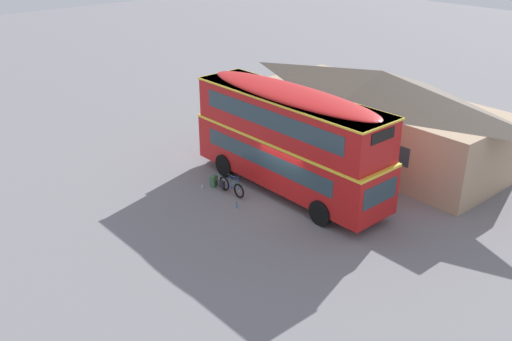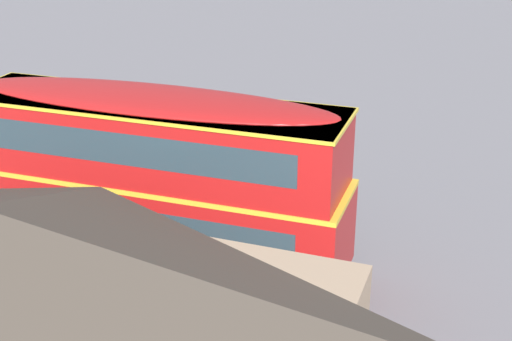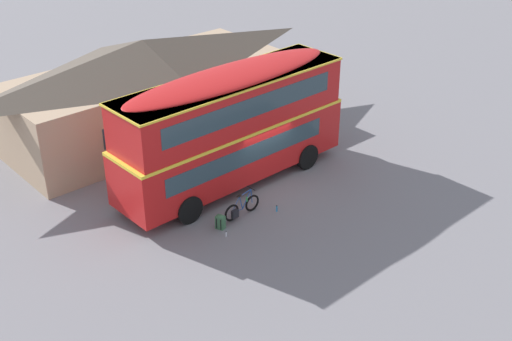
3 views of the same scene
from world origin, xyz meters
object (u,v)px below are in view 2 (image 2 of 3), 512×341
(water_bottle_blue_sports, at_px, (207,215))
(water_bottle_clear_plastic, at_px, (286,228))
(double_decker_bus, at_px, (153,173))
(touring_bicycle, at_px, (237,223))
(backpack_on_ground, at_px, (275,230))

(water_bottle_blue_sports, height_order, water_bottle_clear_plastic, water_bottle_blue_sports)
(double_decker_bus, relative_size, water_bottle_blue_sports, 38.75)
(touring_bicycle, height_order, backpack_on_ground, touring_bicycle)
(touring_bicycle, height_order, water_bottle_blue_sports, touring_bicycle)
(touring_bicycle, distance_m, water_bottle_clear_plastic, 1.46)
(double_decker_bus, height_order, backpack_on_ground, double_decker_bus)
(touring_bicycle, xyz_separation_m, backpack_on_ground, (-1.10, -0.09, -0.08))
(water_bottle_blue_sports, distance_m, water_bottle_clear_plastic, 2.52)
(water_bottle_blue_sports, bearing_deg, double_decker_bus, 84.89)
(double_decker_bus, bearing_deg, water_bottle_clear_plastic, -134.56)
(touring_bicycle, bearing_deg, backpack_on_ground, -175.35)
(backpack_on_ground, xyz_separation_m, water_bottle_blue_sports, (2.33, -0.57, -0.17))
(touring_bicycle, xyz_separation_m, water_bottle_clear_plastic, (-1.29, -0.63, -0.27))
(water_bottle_clear_plastic, bearing_deg, backpack_on_ground, 70.50)
(water_bottle_blue_sports, xyz_separation_m, water_bottle_clear_plastic, (-2.52, 0.03, -0.02))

